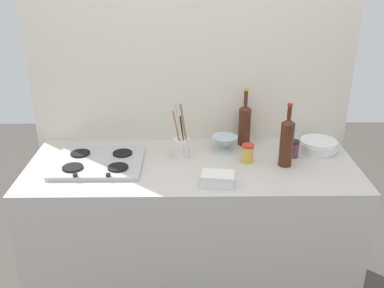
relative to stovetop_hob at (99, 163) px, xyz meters
name	(u,v)px	position (x,y,z in m)	size (l,w,h in m)	color
counter_block	(192,233)	(0.51, 0.00, -0.46)	(1.80, 0.70, 0.90)	beige
backsplash_panel	(191,106)	(0.51, 0.38, 0.20)	(1.90, 0.06, 2.22)	beige
stovetop_hob	(99,163)	(0.00, 0.00, 0.00)	(0.47, 0.39, 0.04)	#B2B2B7
plate_stack	(318,146)	(1.24, 0.17, 0.02)	(0.22, 0.21, 0.07)	white
wine_bottle_leftmost	(287,141)	(1.01, -0.01, 0.13)	(0.07, 0.07, 0.35)	#472314
wine_bottle_mid_left	(245,124)	(0.82, 0.28, 0.12)	(0.07, 0.07, 0.35)	#472314
mixing_bowl	(225,143)	(0.70, 0.19, 0.03)	(0.15, 0.15, 0.09)	silver
butter_dish	(218,179)	(0.63, -0.22, 0.02)	(0.16, 0.11, 0.06)	white
utensil_crock	(181,146)	(0.45, 0.10, 0.05)	(0.09, 0.10, 0.32)	silver
condiment_jar_front	(248,153)	(0.81, 0.03, 0.04)	(0.07, 0.07, 0.10)	gold
condiment_jar_rear	(293,149)	(1.08, 0.10, 0.04)	(0.06, 0.06, 0.10)	#66384C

